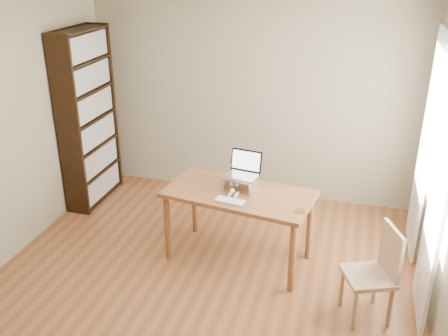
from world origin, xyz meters
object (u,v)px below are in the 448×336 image
at_px(laptop, 243,169).
at_px(chair, 377,273).
at_px(desk, 239,201).
at_px(cat, 239,181).
at_px(keyboard, 230,201).
at_px(bookshelf, 88,118).

distance_m(laptop, chair, 1.56).
distance_m(desk, chair, 1.44).
bearing_deg(desk, chair, -14.25).
xyz_separation_m(cat, chair, (1.34, -0.67, -0.35)).
xyz_separation_m(keyboard, cat, (0.01, 0.33, 0.05)).
distance_m(laptop, keyboard, 0.40).
bearing_deg(laptop, chair, -19.06).
height_order(bookshelf, laptop, bookshelf).
bearing_deg(cat, chair, -23.23).
xyz_separation_m(keyboard, chair, (1.34, -0.34, -0.30)).
distance_m(laptop, cat, 0.13).
bearing_deg(bookshelf, laptop, -18.95).
distance_m(desk, keyboard, 0.25).
xyz_separation_m(desk, laptop, (0.00, 0.14, 0.29)).
relative_size(bookshelf, cat, 4.44).
height_order(keyboard, chair, chair).
bearing_deg(keyboard, bookshelf, 160.89).
bearing_deg(keyboard, cat, 97.37).
xyz_separation_m(bookshelf, chair, (3.38, -1.41, -0.59)).
bearing_deg(laptop, bookshelf, 170.03).
bearing_deg(desk, keyboard, -88.84).
xyz_separation_m(laptop, keyboard, (-0.03, -0.36, -0.18)).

